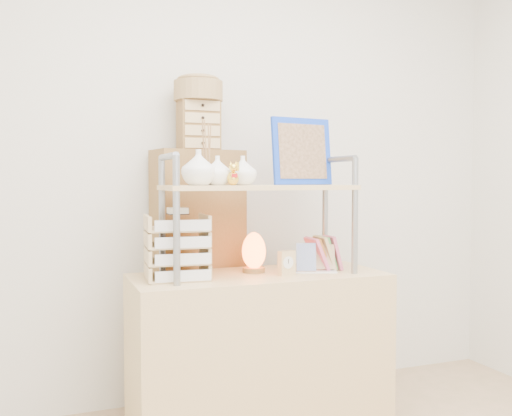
{
  "coord_description": "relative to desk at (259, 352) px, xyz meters",
  "views": [
    {
      "loc": [
        -0.97,
        -1.3,
        1.2
      ],
      "look_at": [
        -0.01,
        1.2,
        1.06
      ],
      "focal_mm": 40.0,
      "sensor_mm": 36.0,
      "label": 1
    }
  ],
  "objects": [
    {
      "name": "desk_clock",
      "position": [
        0.11,
        -0.08,
        0.43
      ],
      "size": [
        0.09,
        0.05,
        0.12
      ],
      "color": "#D9BC75",
      "rests_on": "desk"
    },
    {
      "name": "drawer_chest",
      "position": [
        -0.2,
        0.35,
        1.1
      ],
      "size": [
        0.2,
        0.16,
        0.25
      ],
      "color": "brown",
      "rests_on": "cabinet"
    },
    {
      "name": "postcard_stand",
      "position": [
        0.27,
        -0.05,
        0.42
      ],
      "size": [
        0.21,
        0.12,
        0.14
      ],
      "color": "white",
      "rests_on": "desk"
    },
    {
      "name": "room_shell",
      "position": [
        0.0,
        -0.81,
        1.32
      ],
      "size": [
        3.42,
        3.41,
        2.61
      ],
      "color": "silver",
      "rests_on": "ground"
    },
    {
      "name": "hutch",
      "position": [
        -0.03,
        0.01,
        0.8
      ],
      "size": [
        0.9,
        0.34,
        0.76
      ],
      "color": "gray",
      "rests_on": "desk"
    },
    {
      "name": "woven_basket",
      "position": [
        -0.2,
        0.35,
        1.28
      ],
      "size": [
        0.25,
        0.25,
        0.1
      ],
      "primitive_type": "cylinder",
      "color": "brown",
      "rests_on": "drawer_chest"
    },
    {
      "name": "letter_tray",
      "position": [
        -0.39,
        0.0,
        0.5
      ],
      "size": [
        0.28,
        0.27,
        0.32
      ],
      "color": "tan",
      "rests_on": "desk"
    },
    {
      "name": "cabinet",
      "position": [
        -0.2,
        0.37,
        0.3
      ],
      "size": [
        0.48,
        0.3,
        1.35
      ],
      "primitive_type": "cube",
      "rotation": [
        0.0,
        0.0,
        0.14
      ],
      "color": "brown",
      "rests_on": "ground"
    },
    {
      "name": "salt_lamp",
      "position": [
        -0.0,
        0.06,
        0.47
      ],
      "size": [
        0.13,
        0.12,
        0.19
      ],
      "color": "brown",
      "rests_on": "desk"
    },
    {
      "name": "desk",
      "position": [
        0.0,
        0.0,
        0.0
      ],
      "size": [
        1.2,
        0.5,
        0.75
      ],
      "primitive_type": "cube",
      "color": "tan",
      "rests_on": "ground"
    }
  ]
}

